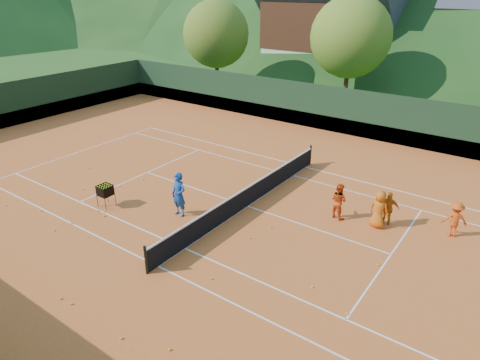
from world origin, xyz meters
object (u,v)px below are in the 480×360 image
Objects in this scene: student_c at (379,209)px; tennis_net at (247,196)px; student_a at (338,201)px; student_d at (455,219)px; chalet_left at (334,20)px; coach at (179,195)px; student_b at (388,208)px; ball_hopper at (105,191)px.

student_c is 0.13× the size of tennis_net.
student_a is at bearing 15.55° from student_c.
student_c reaches higher than student_d.
chalet_left is at bearing -50.13° from student_a.
chalet_left reaches higher than student_d.
student_d is at bearing -149.81° from student_c.
student_c is at bearing -1.01° from student_d.
coach is at bearing 48.58° from student_a.
student_d is at bearing 171.52° from student_b.
student_a is 3.91m from tennis_net.
student_c is (1.65, 0.21, 0.02)m from student_a.
chalet_left is (-10.00, 30.00, 5.13)m from tennis_net.
coach is 1.22× the size of student_c.
student_d is at bearing 29.02° from coach.
chalet_left is (-8.12, 32.33, 4.65)m from coach.
coach is 1.95× the size of ball_hopper.
ball_hopper is (-5.08, -3.63, 0.25)m from tennis_net.
tennis_net is (-5.52, -2.06, -0.22)m from student_b.
student_d is at bearing 25.91° from ball_hopper.
tennis_net is (1.88, 2.33, -0.47)m from coach.
chalet_left is (-15.52, 27.94, 4.90)m from student_b.
coach is at bearing -128.90° from tennis_net.
coach reaches higher than student_b.
student_b is 1.45× the size of ball_hopper.
student_d reaches higher than tennis_net.
coach is 8.61m from student_b.
student_b is at bearing 28.23° from ball_hopper.
ball_hopper is at bearing -144.48° from tennis_net.
chalet_left is at bearing -83.84° from student_b.
student_a is 32.04m from chalet_left.
chalet_left is at bearing -79.68° from student_d.
student_c is at bearing 38.42° from student_b.
tennis_net is (-7.89, -2.67, -0.23)m from student_d.
student_a is at bearing -3.94° from student_b.
student_d is at bearing 18.71° from tennis_net.
ball_hopper is 34.33m from chalet_left.
tennis_net is (-5.28, -1.62, -0.30)m from student_c.
student_b is 0.12× the size of tennis_net.
student_a is 1.66m from student_c.
tennis_net is at bearing -2.39° from student_b.
student_b reaches higher than tennis_net.
student_b is at bearing -60.95° from chalet_left.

